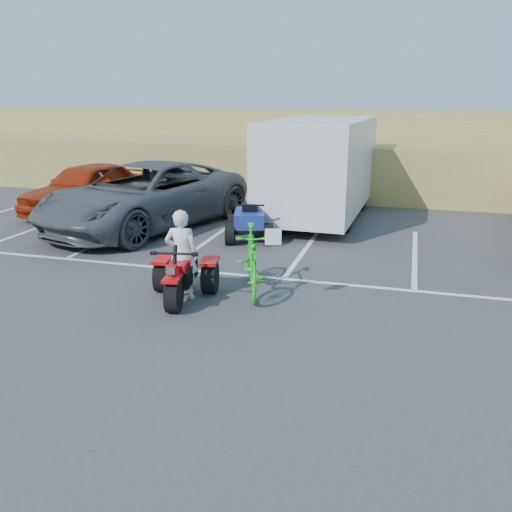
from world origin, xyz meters
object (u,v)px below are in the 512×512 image
(green_dirt_bike, at_px, (252,260))
(quad_atv_blue, at_px, (250,239))
(red_trike_atv, at_px, (182,300))
(grey_pickup, at_px, (145,196))
(red_car, at_px, (87,188))
(quad_atv_green, at_px, (268,227))
(rider, at_px, (182,255))
(cargo_trailer, at_px, (321,165))

(green_dirt_bike, relative_size, quad_atv_blue, 1.30)
(red_trike_atv, height_order, grey_pickup, grey_pickup)
(red_car, relative_size, quad_atv_blue, 2.89)
(red_car, bearing_deg, red_trike_atv, -37.46)
(red_car, bearing_deg, green_dirt_bike, -28.90)
(red_car, xyz_separation_m, quad_atv_green, (6.39, -0.47, -0.83))
(rider, bearing_deg, quad_atv_green, -101.56)
(cargo_trailer, xyz_separation_m, quad_atv_green, (-1.23, -1.78, -1.67))
(cargo_trailer, bearing_deg, green_dirt_bike, -89.17)
(rider, xyz_separation_m, quad_atv_blue, (-0.02, 4.62, -0.87))
(green_dirt_bike, relative_size, red_car, 0.45)
(red_trike_atv, distance_m, quad_atv_blue, 4.77)
(red_trike_atv, relative_size, quad_atv_green, 1.22)
(red_trike_atv, xyz_separation_m, green_dirt_bike, (1.17, 0.83, 0.66))
(red_trike_atv, relative_size, green_dirt_bike, 0.77)
(cargo_trailer, distance_m, quad_atv_green, 2.73)
(cargo_trailer, height_order, quad_atv_blue, cargo_trailer)
(green_dirt_bike, distance_m, cargo_trailer, 7.28)
(red_trike_atv, relative_size, grey_pickup, 0.25)
(cargo_trailer, bearing_deg, quad_atv_green, -122.62)
(rider, height_order, quad_atv_green, rider)
(grey_pickup, relative_size, red_car, 1.40)
(green_dirt_bike, xyz_separation_m, quad_atv_blue, (-1.22, 3.94, -0.66))
(red_trike_atv, relative_size, quad_atv_blue, 1.00)
(red_trike_atv, height_order, red_car, red_car)
(green_dirt_bike, xyz_separation_m, grey_pickup, (-4.57, 4.41, 0.29))
(red_car, xyz_separation_m, quad_atv_blue, (6.27, -1.96, -0.83))
(green_dirt_bike, bearing_deg, rider, -169.53)
(green_dirt_bike, height_order, grey_pickup, grey_pickup)
(rider, height_order, cargo_trailer, cargo_trailer)
(green_dirt_bike, bearing_deg, quad_atv_green, 82.15)
(red_car, distance_m, quad_atv_green, 6.46)
(red_trike_atv, bearing_deg, quad_atv_blue, 80.01)
(red_trike_atv, xyz_separation_m, red_car, (-6.31, 6.72, 0.83))
(quad_atv_green, bearing_deg, quad_atv_blue, -72.08)
(quad_atv_blue, xyz_separation_m, quad_atv_green, (0.13, 1.49, 0.00))
(red_trike_atv, height_order, green_dirt_bike, green_dirt_bike)
(green_dirt_bike, bearing_deg, cargo_trailer, 69.72)
(quad_atv_green, bearing_deg, red_car, -161.39)
(grey_pickup, bearing_deg, quad_atv_green, 32.71)
(red_car, relative_size, cargo_trailer, 0.73)
(red_car, height_order, quad_atv_green, red_car)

